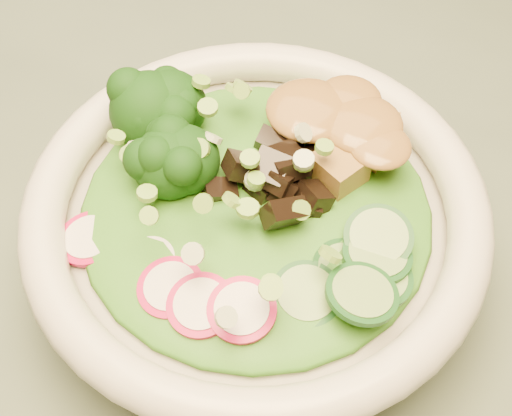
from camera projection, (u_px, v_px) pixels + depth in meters
The scene contains 10 objects.
dining_table at pixel (201, 262), 0.59m from camera, with size 1.20×0.80×0.75m.
salad_bowl at pixel (256, 228), 0.42m from camera, with size 0.27×0.27×0.07m.
lettuce_bed at pixel (256, 207), 0.40m from camera, with size 0.20×0.20×0.02m, color #225B13.
broccoli_florets at pixel (175, 136), 0.41m from camera, with size 0.08×0.07×0.04m, color black, non-canonical shape.
radish_slices at pixel (176, 281), 0.37m from camera, with size 0.11×0.04×0.02m, color #B40D43, non-canonical shape.
cucumber_slices at pixel (346, 262), 0.37m from camera, with size 0.07×0.07×0.04m, color #83A25A, non-canonical shape.
mushroom_heap at pixel (270, 180), 0.40m from camera, with size 0.07×0.07×0.04m, color black, non-canonical shape.
tofu_cubes at pixel (328, 134), 0.42m from camera, with size 0.09×0.06×0.04m, color olive, non-canonical shape.
peanut_sauce at pixel (330, 119), 0.41m from camera, with size 0.07×0.06×0.02m, color brown.
scallion_garnish at pixel (256, 181), 0.38m from camera, with size 0.19×0.19×0.02m, color #73A63A, non-canonical shape.
Camera 1 is at (0.20, -0.24, 1.13)m, focal length 50.00 mm.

